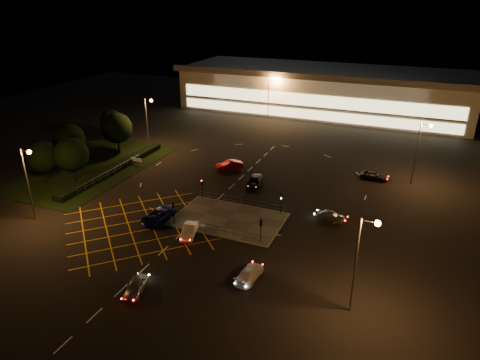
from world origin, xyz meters
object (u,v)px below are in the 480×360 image
at_px(signal_nw, 202,185).
at_px(car_east_grey, 374,176).
at_px(signal_se, 261,226).
at_px(car_near_silver, 136,286).
at_px(car_far_dkgrey, 255,181).
at_px(car_approach_white, 249,274).
at_px(car_queue_white, 189,231).
at_px(car_right_silver, 331,215).
at_px(car_circ_red, 229,165).
at_px(signal_sw, 174,208).
at_px(signal_ne, 281,199).
at_px(car_left_blue, 158,216).

xyz_separation_m(signal_nw, car_east_grey, (22.34, 17.45, -1.73)).
height_order(signal_se, car_near_silver, signal_se).
distance_m(car_far_dkgrey, car_approach_white, 24.22).
bearing_deg(car_queue_white, car_near_silver, -104.34).
bearing_deg(car_east_grey, car_queue_white, 146.76).
xyz_separation_m(car_near_silver, car_approach_white, (9.78, 6.44, -0.00)).
relative_size(car_queue_white, car_right_silver, 1.12).
distance_m(car_east_grey, car_approach_white, 33.77).
height_order(signal_se, signal_nw, same).
distance_m(signal_se, car_circ_red, 24.43).
relative_size(signal_sw, signal_nw, 1.00).
distance_m(signal_nw, car_far_dkgrey, 9.46).
distance_m(car_queue_white, car_east_grey, 33.30).
distance_m(signal_nw, car_circ_red, 12.62).
xyz_separation_m(signal_sw, car_queue_white, (3.17, -1.80, -1.67)).
bearing_deg(car_queue_white, car_right_silver, 19.15).
relative_size(signal_ne, car_circ_red, 0.67).
bearing_deg(car_queue_white, car_approach_white, -43.91).
bearing_deg(signal_sw, signal_nw, -90.00).
xyz_separation_m(signal_ne, car_right_silver, (6.61, 1.20, -1.72)).
bearing_deg(signal_sw, car_queue_white, 150.45).
bearing_deg(signal_ne, car_east_grey, 59.35).
xyz_separation_m(signal_se, car_right_silver, (6.61, 9.19, -1.72)).
relative_size(signal_ne, car_far_dkgrey, 0.62).
xyz_separation_m(signal_ne, car_approach_white, (1.35, -15.11, -1.71)).
xyz_separation_m(signal_sw, car_near_silver, (3.57, -13.56, -1.71)).
bearing_deg(car_near_silver, signal_se, 45.16).
height_order(car_near_silver, car_approach_white, car_near_silver).
bearing_deg(signal_sw, car_right_silver, -153.73).
bearing_deg(car_far_dkgrey, car_circ_red, 133.77).
xyz_separation_m(car_queue_white, car_circ_red, (-4.45, 22.24, 0.07)).
bearing_deg(signal_se, car_east_grey, -112.12).
height_order(signal_nw, car_far_dkgrey, signal_nw).
bearing_deg(car_east_grey, signal_nw, 129.89).
bearing_deg(signal_nw, signal_sw, -90.00).
xyz_separation_m(signal_nw, car_queue_white, (3.17, -9.79, -1.67)).
distance_m(signal_se, car_left_blue, 14.63).
distance_m(signal_se, signal_ne, 7.99).
bearing_deg(car_near_silver, car_left_blue, 101.25).
height_order(car_near_silver, car_east_grey, car_near_silver).
relative_size(car_queue_white, car_far_dkgrey, 0.83).
height_order(car_right_silver, car_approach_white, car_approach_white).
bearing_deg(car_right_silver, car_approach_white, 167.95).
height_order(signal_sw, car_circ_red, signal_sw).
height_order(car_near_silver, car_right_silver, car_near_silver).
xyz_separation_m(car_left_blue, car_far_dkgrey, (7.78, 15.68, -0.00)).
xyz_separation_m(signal_ne, car_queue_white, (-8.83, -9.79, -1.67)).
bearing_deg(signal_se, signal_nw, -33.65).
relative_size(car_right_silver, car_east_grey, 0.83).
height_order(signal_sw, car_queue_white, signal_sw).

